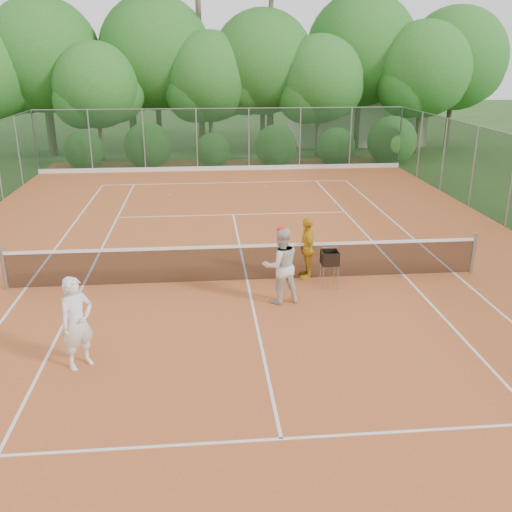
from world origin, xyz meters
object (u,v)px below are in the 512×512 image
Objects in this scene: player_white at (77,323)px; player_center_grp at (281,265)px; player_yellow at (307,248)px; ball_hopper at (330,259)px.

player_center_grp is (4.05, 2.54, 0.03)m from player_white.
player_yellow is (4.93, 4.02, -0.07)m from player_white.
player_center_grp reaches higher than ball_hopper.
ball_hopper is at bearing 34.82° from player_yellow.
player_center_grp is at bearing -164.94° from ball_hopper.
player_center_grp is 1.72m from player_yellow.
player_center_grp is 1.57m from ball_hopper.
player_yellow is at bearing -1.82° from player_white.
player_white is 0.96× the size of player_center_grp.
player_center_grp reaches higher than player_white.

